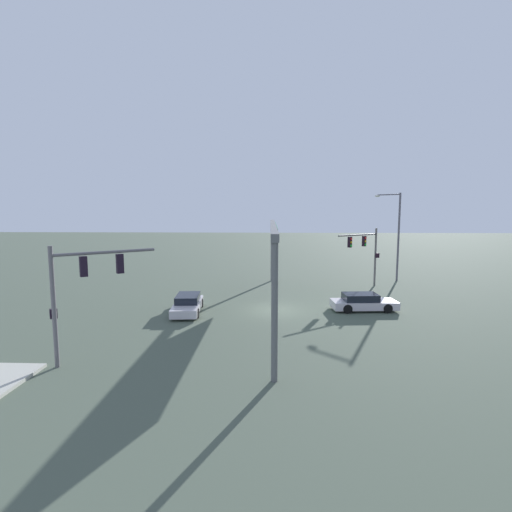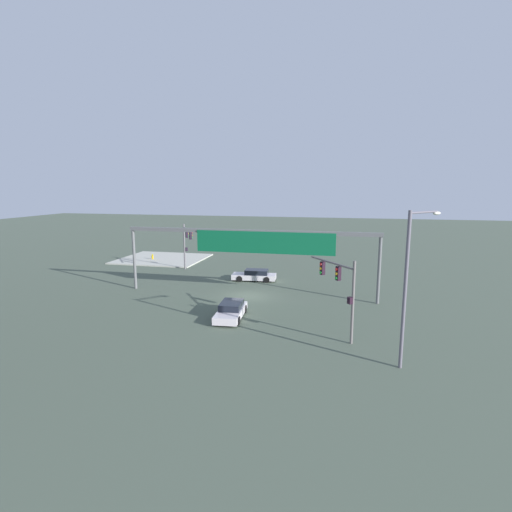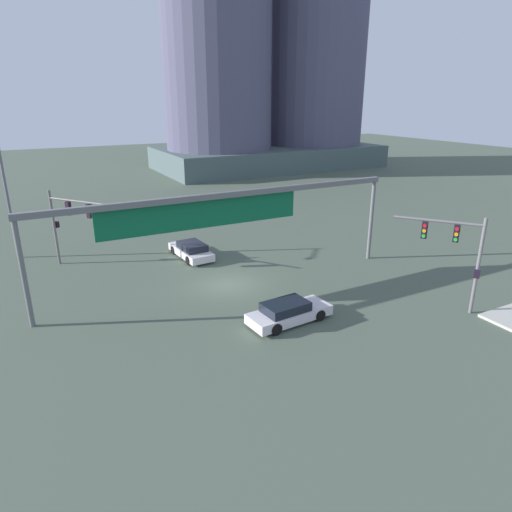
% 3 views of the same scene
% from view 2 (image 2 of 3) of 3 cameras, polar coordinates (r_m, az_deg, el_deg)
% --- Properties ---
extents(ground_plane, '(193.08, 193.08, 0.00)m').
position_cam_2_polar(ground_plane, '(37.34, -1.17, -5.75)').
color(ground_plane, '#495646').
extents(sidewalk_corner, '(11.49, 10.01, 0.15)m').
position_cam_2_polar(sidewalk_corner, '(57.22, -13.26, -0.39)').
color(sidewalk_corner, '#B3B3A6').
rests_on(sidewalk_corner, ground).
extents(traffic_signal_near_corner, '(3.06, 4.14, 5.59)m').
position_cam_2_polar(traffic_signal_near_corner, '(48.20, -9.90, 2.32)').
color(traffic_signal_near_corner, slate).
rests_on(traffic_signal_near_corner, ground).
extents(traffic_signal_opposite_side, '(3.16, 4.41, 5.50)m').
position_cam_2_polar(traffic_signal_opposite_side, '(27.17, 11.96, -3.79)').
color(traffic_signal_opposite_side, slate).
rests_on(traffic_signal_opposite_side, ground).
extents(streetlamp_curved_arm, '(2.09, 2.21, 8.88)m').
position_cam_2_polar(streetlamp_curved_arm, '(23.36, 21.14, -3.01)').
color(streetlamp_curved_arm, slate).
rests_on(streetlamp_curved_arm, ground).
extents(overhead_sign_gantry, '(23.69, 0.43, 6.21)m').
position_cam_2_polar(overhead_sign_gantry, '(36.23, -0.35, 2.21)').
color(overhead_sign_gantry, slate).
rests_on(overhead_sign_gantry, ground).
extents(sedan_car_approaching, '(4.85, 2.16, 1.21)m').
position_cam_2_polar(sedan_car_approaching, '(43.18, -0.18, -2.79)').
color(sedan_car_approaching, silver).
rests_on(sedan_car_approaching, ground).
extents(sedan_car_waiting_far, '(2.19, 4.70, 1.21)m').
position_cam_2_polar(sedan_car_waiting_far, '(31.27, -3.61, -7.82)').
color(sedan_car_waiting_far, silver).
rests_on(sedan_car_waiting_far, ground).
extents(fire_hydrant_on_curb, '(0.33, 0.22, 0.71)m').
position_cam_2_polar(fire_hydrant_on_curb, '(56.79, -14.63, -0.11)').
color(fire_hydrant_on_curb, gold).
rests_on(fire_hydrant_on_curb, sidewalk_corner).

